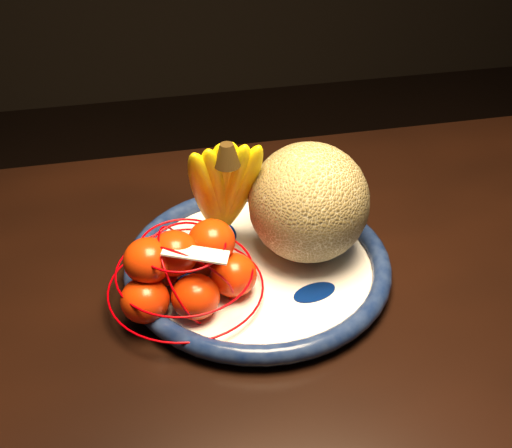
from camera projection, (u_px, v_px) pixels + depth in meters
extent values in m
cube|color=black|center=(330.00, 330.00, 0.76)|extent=(1.45, 0.87, 0.04)
cylinder|color=white|center=(258.00, 269.00, 0.81)|extent=(0.30, 0.30, 0.01)
torus|color=#03103A|center=(258.00, 263.00, 0.80)|extent=(0.33, 0.33, 0.02)
cylinder|color=white|center=(258.00, 272.00, 0.81)|extent=(0.15, 0.15, 0.00)
ellipsoid|color=#031554|center=(314.00, 292.00, 0.76)|extent=(0.12, 0.09, 0.00)
ellipsoid|color=#031554|center=(225.00, 231.00, 0.86)|extent=(0.07, 0.11, 0.00)
ellipsoid|color=#031554|center=(181.00, 275.00, 0.79)|extent=(0.10, 0.06, 0.00)
sphere|color=olive|center=(309.00, 203.00, 0.79)|extent=(0.15, 0.15, 0.15)
ellipsoid|color=#FFE400|center=(209.00, 190.00, 0.78)|extent=(0.08, 0.11, 0.17)
ellipsoid|color=#FFE400|center=(215.00, 189.00, 0.79)|extent=(0.06, 0.11, 0.18)
ellipsoid|color=#FFE400|center=(220.00, 187.00, 0.79)|extent=(0.04, 0.10, 0.18)
ellipsoid|color=#FFE400|center=(225.00, 186.00, 0.79)|extent=(0.05, 0.10, 0.18)
ellipsoid|color=#FFE400|center=(231.00, 187.00, 0.79)|extent=(0.07, 0.11, 0.18)
ellipsoid|color=#FFE400|center=(237.00, 186.00, 0.79)|extent=(0.09, 0.11, 0.17)
cone|color=black|center=(221.00, 130.00, 0.74)|extent=(0.03, 0.03, 0.03)
ellipsoid|color=#FF3200|center=(145.00, 300.00, 0.72)|extent=(0.06, 0.06, 0.05)
ellipsoid|color=#FF3200|center=(196.00, 297.00, 0.72)|extent=(0.06, 0.06, 0.05)
ellipsoid|color=#FF3200|center=(233.00, 275.00, 0.75)|extent=(0.06, 0.06, 0.05)
ellipsoid|color=#FF3200|center=(160.00, 266.00, 0.77)|extent=(0.06, 0.06, 0.05)
ellipsoid|color=#FF3200|center=(208.00, 255.00, 0.78)|extent=(0.06, 0.06, 0.05)
ellipsoid|color=#FF3200|center=(174.00, 253.00, 0.72)|extent=(0.06, 0.06, 0.05)
ellipsoid|color=#FF3200|center=(212.00, 241.00, 0.74)|extent=(0.06, 0.06, 0.05)
ellipsoid|color=#FF3200|center=(148.00, 261.00, 0.71)|extent=(0.06, 0.06, 0.05)
torus|color=#BC0005|center=(186.00, 287.00, 0.76)|extent=(0.20, 0.20, 0.00)
torus|color=#BC0005|center=(185.00, 270.00, 0.74)|extent=(0.17, 0.17, 0.00)
torus|color=#BC0005|center=(182.00, 244.00, 0.72)|extent=(0.11, 0.11, 0.00)
torus|color=#BC0005|center=(185.00, 275.00, 0.74)|extent=(0.14, 0.10, 0.11)
torus|color=#BC0005|center=(185.00, 275.00, 0.74)|extent=(0.07, 0.13, 0.11)
torus|color=#BC0005|center=(185.00, 275.00, 0.74)|extent=(0.13, 0.12, 0.11)
cube|color=white|center=(196.00, 253.00, 0.70)|extent=(0.08, 0.05, 0.01)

